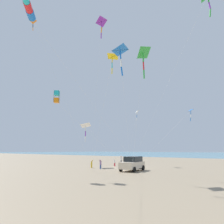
% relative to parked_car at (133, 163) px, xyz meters
% --- Properties ---
extents(ground_plane, '(600.00, 600.00, 0.00)m').
position_rel_parked_car_xyz_m(ground_plane, '(4.81, 4.39, -0.95)').
color(ground_plane, gray).
extents(parked_car, '(4.58, 2.73, 1.85)m').
position_rel_parked_car_xyz_m(parked_car, '(0.00, 0.00, 0.00)').
color(parked_car, beige).
rests_on(parked_car, ground_plane).
extents(cooler_box, '(0.62, 0.42, 0.42)m').
position_rel_parked_car_xyz_m(cooler_box, '(2.86, 0.64, -0.74)').
color(cooler_box, black).
rests_on(cooler_box, ground_plane).
extents(person_adult_flyer, '(0.58, 0.61, 1.70)m').
position_rel_parked_car_xyz_m(person_adult_flyer, '(9.41, 9.57, -0.02)').
color(person_adult_flyer, '#232328').
rests_on(person_adult_flyer, ground_plane).
extents(person_child_green_jacket, '(0.33, 0.41, 1.27)m').
position_rel_parked_car_xyz_m(person_child_green_jacket, '(4.34, 6.89, -0.26)').
color(person_child_green_jacket, '#B72833').
rests_on(person_child_green_jacket, ground_plane).
extents(person_child_grey_jacket, '(0.45, 0.38, 1.34)m').
position_rel_parked_car_xyz_m(person_child_grey_jacket, '(-0.72, 5.22, -0.22)').
color(person_child_grey_jacket, '#335199').
rests_on(person_child_grey_jacket, ground_plane).
extents(person_bystander_far, '(0.42, 0.37, 1.18)m').
position_rel_parked_car_xyz_m(person_bystander_far, '(-0.54, 7.36, -0.31)').
color(person_bystander_far, gold).
rests_on(person_bystander_far, ground_plane).
extents(kite_delta_checkered_midright, '(4.05, 4.84, 14.17)m').
position_rel_parked_car_xyz_m(kite_delta_checkered_midright, '(-4.00, -4.62, 12.58)').
color(kite_delta_checkered_midright, green).
rests_on(kite_delta_checkered_midright, ground_plane).
extents(kite_delta_small_distant, '(12.23, 8.33, 11.69)m').
position_rel_parked_car_xyz_m(kite_delta_small_distant, '(-9.40, -5.68, 10.42)').
color(kite_delta_small_distant, blue).
rests_on(kite_delta_small_distant, ground_plane).
extents(kite_delta_orange_high_right, '(4.80, 8.11, 12.91)m').
position_rel_parked_car_xyz_m(kite_delta_orange_high_right, '(-6.98, -2.65, 11.69)').
color(kite_delta_orange_high_right, yellow).
rests_on(kite_delta_orange_high_right, ground_plane).
extents(kite_delta_red_high_left, '(10.34, 2.70, 7.34)m').
position_rel_parked_car_xyz_m(kite_delta_red_high_left, '(0.23, 9.95, 5.86)').
color(kite_delta_red_high_left, white).
rests_on(kite_delta_red_high_left, ground_plane).
extents(kite_box_blue_topmost, '(12.52, 0.71, 8.76)m').
position_rel_parked_car_xyz_m(kite_box_blue_topmost, '(-10.89, 1.64, 7.16)').
color(kite_box_blue_topmost, '#1EB7C6').
rests_on(kite_box_blue_topmost, ground_plane).
extents(kite_delta_black_fish_shape, '(4.44, 5.80, 10.00)m').
position_rel_parked_car_xyz_m(kite_delta_black_fish_shape, '(7.93, 4.56, 8.67)').
color(kite_delta_black_fish_shape, white).
rests_on(kite_delta_black_fish_shape, ground_plane).
extents(kite_windsock_rainbow_low_near, '(18.24, 5.03, 12.22)m').
position_rel_parked_car_xyz_m(kite_windsock_rainbow_low_near, '(-17.47, -4.68, 10.92)').
color(kite_windsock_rainbow_low_near, blue).
rests_on(kite_windsock_rainbow_low_near, ground_plane).
extents(kite_delta_long_streamer_right, '(1.15, 9.59, 7.89)m').
position_rel_parked_car_xyz_m(kite_delta_long_streamer_right, '(3.27, -6.87, 6.67)').
color(kite_delta_long_streamer_right, blue).
rests_on(kite_delta_long_streamer_right, ground_plane).
extents(kite_delta_green_low_center, '(8.77, 4.70, 21.13)m').
position_rel_parked_car_xyz_m(kite_delta_green_low_center, '(-10.37, 9.46, 19.79)').
color(kite_delta_green_low_center, orange).
rests_on(kite_delta_green_low_center, ground_plane).
extents(kite_delta_yellow_midlevel, '(5.58, 7.46, 21.25)m').
position_rel_parked_car_xyz_m(kite_delta_yellow_midlevel, '(-3.84, 2.30, 19.91)').
color(kite_delta_yellow_midlevel, purple).
rests_on(kite_delta_yellow_midlevel, ground_plane).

